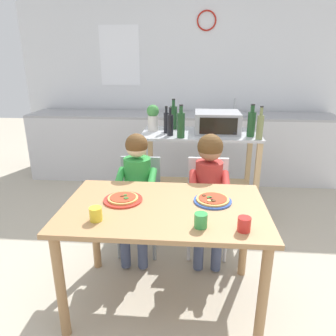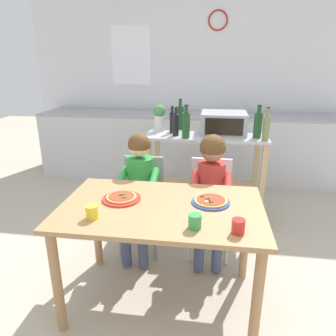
% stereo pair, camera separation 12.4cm
% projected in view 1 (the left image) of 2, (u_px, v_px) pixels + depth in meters
% --- Properties ---
extents(ground_plane, '(11.29, 11.29, 0.00)m').
position_uv_depth(ground_plane, '(174.00, 222.00, 3.30)').
color(ground_plane, '#B7AD99').
extents(back_wall_tiled, '(4.60, 0.14, 2.70)m').
position_uv_depth(back_wall_tiled, '(182.00, 78.00, 4.50)').
color(back_wall_tiled, silver).
rests_on(back_wall_tiled, ground).
extents(kitchen_counter, '(4.14, 0.60, 1.10)m').
position_uv_depth(kitchen_counter, '(181.00, 146.00, 4.41)').
color(kitchen_counter, silver).
rests_on(kitchen_counter, ground).
extents(kitchen_island_cart, '(1.17, 0.58, 0.91)m').
position_uv_depth(kitchen_island_cart, '(199.00, 161.00, 3.25)').
color(kitchen_island_cart, '#B7BABF').
rests_on(kitchen_island_cart, ground).
extents(toaster_oven, '(0.44, 0.39, 0.21)m').
position_uv_depth(toaster_oven, '(217.00, 122.00, 3.13)').
color(toaster_oven, '#999BA0').
rests_on(toaster_oven, kitchen_island_cart).
extents(bottle_brown_beer, '(0.06, 0.06, 0.27)m').
position_uv_depth(bottle_brown_beer, '(170.00, 124.00, 3.01)').
color(bottle_brown_beer, black).
rests_on(bottle_brown_beer, kitchen_island_cart).
extents(bottle_slim_sauce, '(0.08, 0.08, 0.31)m').
position_uv_depth(bottle_slim_sauce, '(251.00, 123.00, 2.96)').
color(bottle_slim_sauce, '#1E4723').
rests_on(bottle_slim_sauce, kitchen_island_cart).
extents(bottle_tall_green_wine, '(0.07, 0.07, 0.31)m').
position_uv_depth(bottle_tall_green_wine, '(173.00, 117.00, 3.28)').
color(bottle_tall_green_wine, '#1E4723').
rests_on(bottle_tall_green_wine, kitchen_island_cart).
extents(bottle_dark_olive_oil, '(0.07, 0.07, 0.31)m').
position_uv_depth(bottle_dark_olive_oil, '(181.00, 124.00, 2.91)').
color(bottle_dark_olive_oil, '#1E4723').
rests_on(bottle_dark_olive_oil, kitchen_island_cart).
extents(bottle_squat_spirits, '(0.05, 0.05, 0.27)m').
position_uv_depth(bottle_squat_spirits, '(166.00, 122.00, 3.11)').
color(bottle_squat_spirits, black).
rests_on(bottle_squat_spirits, kitchen_island_cart).
extents(bottle_clear_vinegar, '(0.06, 0.06, 0.31)m').
position_uv_depth(bottle_clear_vinegar, '(260.00, 126.00, 2.86)').
color(bottle_clear_vinegar, olive).
rests_on(bottle_clear_vinegar, kitchen_island_cart).
extents(potted_herb_plant, '(0.12, 0.12, 0.27)m').
position_uv_depth(potted_herb_plant, '(153.00, 117.00, 3.19)').
color(potted_herb_plant, beige).
rests_on(potted_herb_plant, kitchen_island_cart).
extents(dining_table, '(1.29, 0.80, 0.74)m').
position_uv_depth(dining_table, '(164.00, 221.00, 2.03)').
color(dining_table, '#AD7F51').
rests_on(dining_table, ground).
extents(dining_chair_left, '(0.36, 0.36, 0.81)m').
position_uv_depth(dining_chair_left, '(140.00, 198.00, 2.72)').
color(dining_chair_left, gray).
rests_on(dining_chair_left, ground).
extents(dining_chair_right, '(0.36, 0.36, 0.81)m').
position_uv_depth(dining_chair_right, '(207.00, 199.00, 2.70)').
color(dining_chair_right, silver).
rests_on(dining_chair_right, ground).
extents(child_in_green_shirt, '(0.32, 0.42, 1.04)m').
position_uv_depth(child_in_green_shirt, '(136.00, 183.00, 2.55)').
color(child_in_green_shirt, '#424C6B').
rests_on(child_in_green_shirt, ground).
extents(child_in_red_shirt, '(0.32, 0.42, 1.04)m').
position_uv_depth(child_in_red_shirt, '(209.00, 182.00, 2.52)').
color(child_in_red_shirt, '#424C6B').
rests_on(child_in_red_shirt, ground).
extents(pizza_plate_red_rimmed, '(0.25, 0.25, 0.03)m').
position_uv_depth(pizza_plate_red_rimmed, '(123.00, 199.00, 2.06)').
color(pizza_plate_red_rimmed, red).
rests_on(pizza_plate_red_rimmed, dining_table).
extents(pizza_plate_blue_rimmed, '(0.25, 0.25, 0.03)m').
position_uv_depth(pizza_plate_blue_rimmed, '(213.00, 200.00, 2.04)').
color(pizza_plate_blue_rimmed, '#3356B7').
rests_on(pizza_plate_blue_rimmed, dining_table).
extents(drinking_cup_green, '(0.07, 0.07, 0.08)m').
position_uv_depth(drinking_cup_green, '(201.00, 220.00, 1.73)').
color(drinking_cup_green, green).
rests_on(drinking_cup_green, dining_table).
extents(drinking_cup_red, '(0.07, 0.07, 0.08)m').
position_uv_depth(drinking_cup_red, '(244.00, 224.00, 1.69)').
color(drinking_cup_red, red).
rests_on(drinking_cup_red, dining_table).
extents(drinking_cup_yellow, '(0.07, 0.07, 0.08)m').
position_uv_depth(drinking_cup_yellow, '(96.00, 214.00, 1.80)').
color(drinking_cup_yellow, yellow).
rests_on(drinking_cup_yellow, dining_table).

